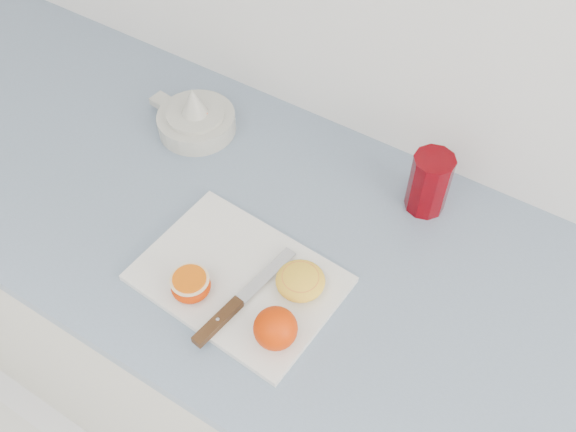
{
  "coord_description": "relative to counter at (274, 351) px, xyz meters",
  "views": [
    {
      "loc": [
        0.27,
        1.15,
        1.77
      ],
      "look_at": [
        -0.07,
        1.7,
        0.96
      ],
      "focal_mm": 40.0,
      "sensor_mm": 36.0,
      "label": 1
    }
  ],
  "objects": [
    {
      "name": "counter",
      "position": [
        0.0,
        0.0,
        0.0
      ],
      "size": [
        2.43,
        0.64,
        0.89
      ],
      "color": "beige",
      "rests_on": "ground"
    },
    {
      "name": "cutting_board",
      "position": [
        0.01,
        -0.11,
        0.45
      ],
      "size": [
        0.33,
        0.25,
        0.01
      ],
      "primitive_type": "cube",
      "rotation": [
        0.0,
        0.0,
        -0.07
      ],
      "color": "white",
      "rests_on": "counter"
    },
    {
      "name": "whole_orange",
      "position": [
        0.12,
        -0.17,
        0.49
      ],
      "size": [
        0.07,
        0.07,
        0.07
      ],
      "color": "red",
      "rests_on": "cutting_board"
    },
    {
      "name": "half_orange",
      "position": [
        -0.03,
        -0.17,
        0.48
      ],
      "size": [
        0.06,
        0.06,
        0.04
      ],
      "color": "red",
      "rests_on": "cutting_board"
    },
    {
      "name": "squeezed_shell",
      "position": [
        0.11,
        -0.07,
        0.47
      ],
      "size": [
        0.08,
        0.08,
        0.03
      ],
      "color": "yellow",
      "rests_on": "cutting_board"
    },
    {
      "name": "paring_knife",
      "position": [
        0.04,
        -0.18,
        0.46
      ],
      "size": [
        0.05,
        0.22,
        0.01
      ],
      "color": "#442E13",
      "rests_on": "cutting_board"
    },
    {
      "name": "citrus_juicer",
      "position": [
        -0.26,
        0.14,
        0.47
      ],
      "size": [
        0.19,
        0.15,
        0.1
      ],
      "color": "beige",
      "rests_on": "counter"
    },
    {
      "name": "red_tumbler",
      "position": [
        0.2,
        0.2,
        0.5
      ],
      "size": [
        0.07,
        0.07,
        0.12
      ],
      "color": "#620006",
      "rests_on": "counter"
    }
  ]
}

